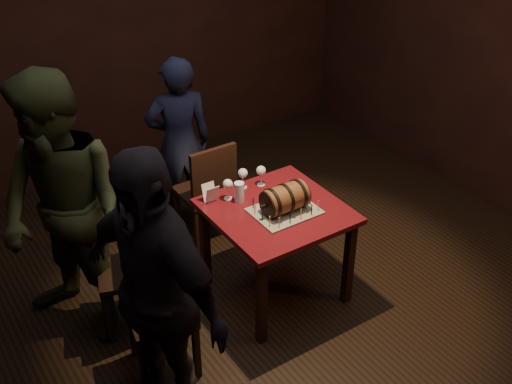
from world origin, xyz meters
TOP-DOWN VIEW (x-y plane):
  - room_shell at (0.00, 0.00)m, footprint 5.04×5.04m
  - pub_table at (0.13, 0.05)m, footprint 0.90×0.90m
  - cake_board at (0.16, -0.01)m, footprint 0.45×0.35m
  - barrel_cake at (0.16, -0.01)m, footprint 0.36×0.21m
  - birthday_candles at (0.16, -0.01)m, footprint 0.40×0.30m
  - wine_glass_left at (-0.09, 0.35)m, footprint 0.07×0.07m
  - wine_glass_mid at (0.09, 0.42)m, footprint 0.07×0.07m
  - wine_glass_right at (0.22, 0.38)m, footprint 0.07×0.07m
  - pint_of_ale at (-0.03, 0.28)m, footprint 0.07×0.07m
  - menu_card at (-0.21, 0.39)m, footprint 0.10×0.05m
  - chair_back at (0.04, 0.87)m, footprint 0.40×0.40m
  - chair_left_rear at (-0.83, 0.31)m, footprint 0.51×0.51m
  - chair_left_front at (-0.82, -0.18)m, footprint 0.47×0.47m
  - person_back at (0.02, 1.30)m, footprint 0.63×0.51m
  - person_left_rear at (-1.22, 0.50)m, footprint 1.02×1.13m
  - person_left_front at (-1.07, -0.47)m, footprint 0.72×1.15m

SIDE VIEW (x-z plane):
  - chair_back at x=0.04m, z-range 0.06..0.99m
  - chair_left_rear at x=-0.83m, z-range 0.06..0.99m
  - chair_left_front at x=-0.82m, z-range 0.06..0.99m
  - pub_table at x=0.13m, z-range 0.27..1.02m
  - person_back at x=0.02m, z-range 0.00..1.51m
  - cake_board at x=0.16m, z-range 0.75..0.76m
  - birthday_candles at x=0.16m, z-range 0.76..0.85m
  - menu_card at x=-0.21m, z-range 0.75..0.88m
  - pint_of_ale at x=-0.03m, z-range 0.75..0.90m
  - barrel_cake at x=0.16m, z-range 0.75..0.97m
  - wine_glass_mid at x=0.09m, z-range 0.79..0.95m
  - wine_glass_left at x=-0.09m, z-range 0.79..0.95m
  - wine_glass_right at x=0.22m, z-range 0.79..0.95m
  - person_left_front at x=-1.07m, z-range 0.00..1.83m
  - person_left_rear at x=-1.22m, z-range 0.00..1.90m
  - room_shell at x=0.00m, z-range 0.00..2.80m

